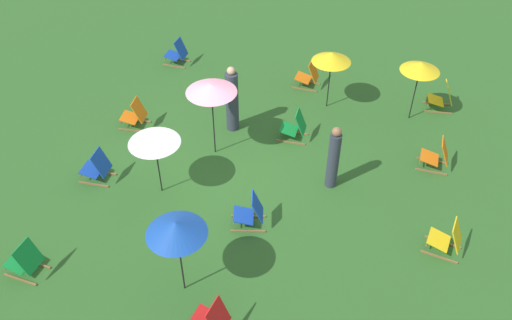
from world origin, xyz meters
name	(u,v)px	position (x,y,z in m)	size (l,w,h in m)	color
ground_plane	(209,167)	(0.00, 0.00, 0.00)	(40.00, 40.00, 0.00)	#2D6026
deckchair_0	(25,261)	(3.98, -2.38, 0.37)	(0.53, 0.79, 0.83)	olive
deckchair_1	(135,115)	(-1.06, -2.43, 0.37)	(0.56, 0.81, 0.83)	olive
deckchair_2	(437,155)	(-1.48, 5.32, 0.37)	(0.50, 0.78, 0.83)	olive
deckchair_3	(308,76)	(-4.24, 1.62, 0.37)	(0.51, 0.78, 0.83)	olive
deckchair_4	(251,212)	(1.55, 1.51, 0.37)	(0.65, 0.85, 0.83)	olive
deckchair_5	(447,239)	(1.19, 5.57, 0.37)	(0.60, 0.83, 0.83)	olive
deckchair_6	(295,127)	(-1.69, 1.77, 0.37)	(0.49, 0.77, 0.83)	olive
deckchair_7	(97,167)	(1.11, -2.37, 0.37)	(0.51, 0.78, 0.83)	olive
deckchair_9	(211,320)	(4.25, 1.57, 0.37)	(0.60, 0.83, 0.83)	olive
deckchair_10	(177,53)	(-4.46, -2.60, 0.37)	(0.50, 0.77, 0.83)	olive
deckchair_11	(442,98)	(-4.10, 5.41, 0.37)	(0.56, 0.81, 0.83)	olive
umbrella_0	(176,228)	(3.49, 0.73, 1.71)	(1.10, 1.10, 1.86)	black
umbrella_1	(421,67)	(-3.43, 4.62, 1.60)	(1.02, 1.02, 1.73)	black
umbrella_2	(154,139)	(1.08, -0.78, 1.53)	(1.14, 1.14, 1.64)	black
umbrella_3	(211,88)	(-0.61, -0.04, 1.89)	(1.21, 1.21, 2.01)	black
umbrella_4	(332,57)	(-3.38, 2.34, 1.56)	(1.05, 1.05, 1.70)	black
person_0	(232,101)	(-1.69, 0.09, 0.88)	(0.42, 0.42, 1.86)	#333847
person_1	(333,158)	(-0.18, 2.97, 0.80)	(0.35, 0.35, 1.67)	#333847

